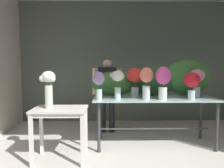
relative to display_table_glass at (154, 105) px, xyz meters
The scene contains 14 objects.
ground_plane 0.77m from the display_table_glass, behind, with size 7.48×7.48×0.00m, color silver.
wall_back 1.89m from the display_table_glass, 98.58° to the left, with size 5.60×0.12×2.97m, color slate.
display_table_glass is the anchor object (origin of this frame).
side_table_white 1.65m from the display_table_glass, 158.79° to the right, with size 0.79×0.54×0.80m.
florist 1.15m from the display_table_glass, 138.43° to the left, with size 0.62×0.24×1.56m.
foliage_backdrop 0.52m from the display_table_glass, 71.15° to the left, with size 2.25×0.30×0.67m.
vase_rosy_hydrangea 0.89m from the display_table_glass, ahead, with size 0.30×0.26×0.50m.
vase_crimson_anemones 0.74m from the display_table_glass, 20.08° to the right, with size 0.27×0.26×0.45m.
vase_ivory_lilies 0.81m from the display_table_glass, 168.61° to the right, with size 0.25×0.22×0.48m.
vase_lilac_tulips 1.08m from the display_table_glass, 167.23° to the right, with size 0.20×0.18×0.46m.
vase_scarlet_dahlias 0.59m from the display_table_glass, 160.96° to the left, with size 0.32×0.31×0.52m.
vase_coral_snapdragons 0.53m from the display_table_glass, 133.33° to the right, with size 0.23×0.22×0.53m.
vase_fuchsia_roses 0.52m from the display_table_glass, 66.31° to the right, with size 0.26×0.26×0.55m.
vase_white_roses_tall 1.84m from the display_table_glass, 160.56° to the right, with size 0.24×0.20×0.55m.
Camera 1 is at (-0.55, -2.05, 1.46)m, focal length 34.44 mm.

